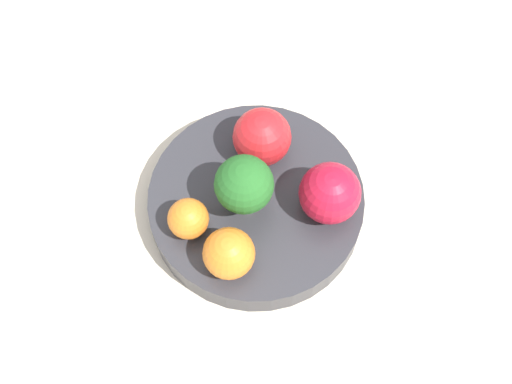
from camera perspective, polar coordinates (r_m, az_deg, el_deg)
The scene contains 8 objects.
ground_plane at distance 0.69m, azimuth 0.00°, elevation -2.17°, with size 6.00×6.00×0.00m, color gray.
table_surface at distance 0.68m, azimuth 0.00°, elevation -1.83°, with size 1.20×1.20×0.02m.
bowl at distance 0.66m, azimuth 0.00°, elevation -0.95°, with size 0.20×0.20×0.03m.
broccoli at distance 0.61m, azimuth -0.96°, elevation 0.55°, with size 0.05×0.05×0.07m.
apple_red at distance 0.65m, azimuth 0.48°, elevation 4.42°, with size 0.05×0.05×0.05m.
apple_green at distance 0.62m, azimuth 5.93°, elevation -0.10°, with size 0.05×0.05×0.05m.
orange_front at distance 0.62m, azimuth -5.45°, elevation -2.14°, with size 0.04×0.04×0.04m.
orange_back at distance 0.60m, azimuth -2.18°, elevation -4.93°, with size 0.04×0.04×0.04m.
Camera 1 is at (-0.27, -0.07, 0.63)m, focal length 50.00 mm.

